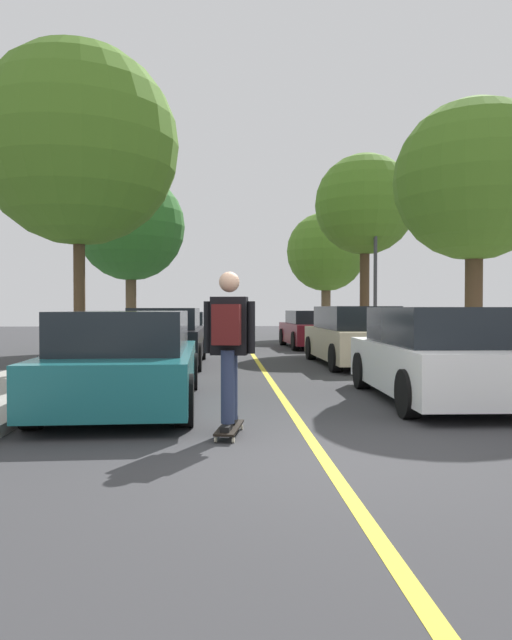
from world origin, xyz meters
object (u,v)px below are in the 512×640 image
(parked_car_right_nearest, at_px, (437,355))
(street_tree_right_nearest, at_px, (475,181))
(skateboard, at_px, (229,428))
(parked_car_right_far, at_px, (313,329))
(parked_car_left_nearest, at_px, (127,359))
(parked_car_left_near, at_px, (166,337))
(street_tree_left_near, at_px, (131,227))
(streetlamp, at_px, (375,243))
(street_tree_right_far, at_px, (326,252))
(fire_hydrant, at_px, (508,364))
(skateboarder, at_px, (229,339))
(street_tree_left_nearest, at_px, (78,146))
(parked_car_right_near, at_px, (354,336))
(parked_car_left_far, at_px, (183,330))
(street_tree_right_near, at_px, (365,205))

(parked_car_right_nearest, bearing_deg, street_tree_right_nearest, 56.22)
(skateboard, bearing_deg, parked_car_right_far, 77.31)
(parked_car_left_nearest, height_order, parked_car_left_near, parked_car_left_near)
(parked_car_left_nearest, xyz_separation_m, parked_car_right_far, (4.68, 12.20, -0.03))
(parked_car_left_near, relative_size, street_tree_left_near, 0.76)
(parked_car_left_nearest, distance_m, streetlamp, 12.45)
(street_tree_right_far, bearing_deg, fire_hydrant, -90.57)
(street_tree_right_far, bearing_deg, skateboarder, -103.14)
(street_tree_left_nearest, distance_m, street_tree_left_near, 7.25)
(parked_car_left_near, bearing_deg, street_tree_right_far, 63.61)
(parked_car_left_nearest, xyz_separation_m, skateboarder, (1.46, -2.12, 0.40))
(skateboarder, bearing_deg, parked_car_right_near, 67.82)
(parked_car_left_near, bearing_deg, parked_car_right_nearest, -51.68)
(street_tree_right_far, bearing_deg, parked_car_right_near, -97.31)
(streetlamp, bearing_deg, parked_car_left_nearest, -122.05)
(parked_car_right_near, bearing_deg, skateboarder, -112.18)
(parked_car_left_nearest, xyz_separation_m, street_tree_left_nearest, (-1.68, 4.18, 4.23))
(parked_car_left_near, distance_m, fire_hydrant, 8.05)
(parked_car_right_far, distance_m, street_tree_left_near, 7.31)
(parked_car_left_far, relative_size, street_tree_left_near, 0.72)
(streetlamp, bearing_deg, parked_car_left_near, -146.77)
(fire_hydrant, bearing_deg, skateboarder, -147.36)
(parked_car_right_near, height_order, street_tree_left_nearest, street_tree_left_nearest)
(street_tree_right_near, xyz_separation_m, fire_hydrant, (-0.18, -10.50, -4.51))
(street_tree_left_nearest, bearing_deg, street_tree_right_far, 61.32)
(street_tree_left_near, distance_m, street_tree_right_nearest, 11.88)
(parked_car_left_nearest, relative_size, street_tree_right_near, 0.70)
(parked_car_left_far, distance_m, street_tree_right_near, 7.75)
(street_tree_right_nearest, xyz_separation_m, skateboard, (-4.90, -4.73, -3.84))
(street_tree_right_nearest, distance_m, skateboard, 7.82)
(parked_car_right_far, relative_size, fire_hydrant, 6.17)
(street_tree_right_near, xyz_separation_m, street_tree_right_far, (0.00, 7.46, -0.92))
(street_tree_right_near, distance_m, skateboard, 15.17)
(skateboard, bearing_deg, street_tree_right_nearest, 44.03)
(parked_car_right_near, height_order, street_tree_right_far, street_tree_right_far)
(parked_car_right_near, relative_size, street_tree_right_near, 0.70)
(parked_car_left_far, bearing_deg, streetlamp, -17.65)
(parked_car_right_nearest, bearing_deg, street_tree_left_nearest, 147.55)
(parked_car_right_nearest, distance_m, streetlamp, 10.67)
(parked_car_left_nearest, xyz_separation_m, parked_car_right_nearest, (4.68, 0.14, 0.03))
(parked_car_left_far, xyz_separation_m, streetlamp, (6.43, -2.05, 2.90))
(parked_car_left_near, xyz_separation_m, parked_car_right_nearest, (4.68, -5.92, 0.01))
(street_tree_right_near, height_order, skateboarder, street_tree_right_near)
(street_tree_left_nearest, height_order, skateboard, street_tree_left_nearest)
(street_tree_right_near, relative_size, fire_hydrant, 9.45)
(fire_hydrant, bearing_deg, parked_car_right_near, 107.07)
(parked_car_right_near, bearing_deg, skateboard, -112.23)
(parked_car_left_near, xyz_separation_m, parked_car_right_near, (4.68, -0.27, 0.02))
(parked_car_right_far, xyz_separation_m, street_tree_left_near, (-6.36, -0.82, 3.51))
(street_tree_right_nearest, bearing_deg, street_tree_right_far, 90.00)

